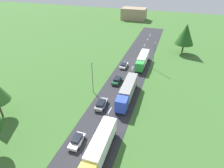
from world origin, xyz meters
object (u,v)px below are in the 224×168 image
at_px(truck_second, 127,91).
at_px(tree_maple, 186,34).
at_px(truck_lead, 99,148).
at_px(car_third, 101,104).
at_px(lamppost_second, 92,76).
at_px(truck_third, 143,59).
at_px(car_second, 77,140).
at_px(car_fifth, 124,65).
at_px(lamppost_third, 154,54).
at_px(distant_building, 134,14).
at_px(car_fourth, 117,80).

xyz_separation_m(truck_second, tree_maple, (12.03, 33.73, 4.92)).
xyz_separation_m(truck_lead, truck_second, (0.13, 17.92, -0.04)).
xyz_separation_m(car_third, lamppost_second, (-4.07, 4.99, 3.96)).
distance_m(truck_lead, tree_maple, 53.29).
bearing_deg(truck_third, car_second, -98.03).
bearing_deg(lamppost_second, car_fifth, 77.23).
bearing_deg(car_second, lamppost_third, 76.25).
distance_m(car_third, distant_building, 85.28).
xyz_separation_m(car_fourth, tree_maple, (16.51, 27.42, 6.31)).
xyz_separation_m(truck_second, car_fourth, (-4.48, 6.31, -1.39)).
bearing_deg(car_fourth, distant_building, 99.38).
xyz_separation_m(lamppost_third, tree_maple, (8.55, 15.55, 2.39)).
bearing_deg(tree_maple, lamppost_third, -118.79).
bearing_deg(tree_maple, lamppost_second, -121.53).
distance_m(truck_lead, truck_second, 17.92).
relative_size(car_fifth, lamppost_second, 0.46).
height_order(truck_lead, distant_building, distant_building).
height_order(truck_third, car_fifth, truck_third).
bearing_deg(tree_maple, distant_building, 122.10).
relative_size(truck_lead, lamppost_third, 1.48).
bearing_deg(lamppost_third, truck_lead, -95.72).
bearing_deg(lamppost_third, car_second, -103.75).
distance_m(truck_lead, lamppost_second, 19.91).
height_order(truck_third, lamppost_third, lamppost_third).
distance_m(truck_third, distant_building, 62.28).
bearing_deg(car_fourth, truck_third, 70.75).
bearing_deg(lamppost_second, car_fourth, 56.47).
bearing_deg(tree_maple, car_third, -113.27).
bearing_deg(distant_building, lamppost_third, -71.86).
height_order(car_fifth, lamppost_third, lamppost_third).
bearing_deg(lamppost_second, car_second, -77.00).
distance_m(car_third, tree_maple, 42.80).
distance_m(truck_third, car_second, 36.10).
height_order(car_third, lamppost_third, lamppost_third).
bearing_deg(truck_third, car_fourth, -109.25).
height_order(truck_lead, lamppost_second, lamppost_second).
distance_m(lamppost_third, distant_building, 64.29).
bearing_deg(truck_lead, lamppost_third, 84.28).
xyz_separation_m(car_fourth, lamppost_second, (-4.30, -6.48, 4.02)).
relative_size(truck_lead, car_fourth, 2.82).
bearing_deg(car_second, tree_maple, 71.27).
height_order(truck_second, car_third, truck_second).
bearing_deg(truck_third, car_fifth, -146.46).
bearing_deg(tree_maple, truck_lead, -103.25).
height_order(truck_third, car_third, truck_third).
height_order(truck_second, car_second, truck_second).
xyz_separation_m(car_second, tree_maple, (17.03, 50.23, 6.25)).
height_order(truck_lead, car_fourth, truck_lead).
relative_size(truck_third, lamppost_third, 1.41).
bearing_deg(distant_building, car_second, -83.14).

